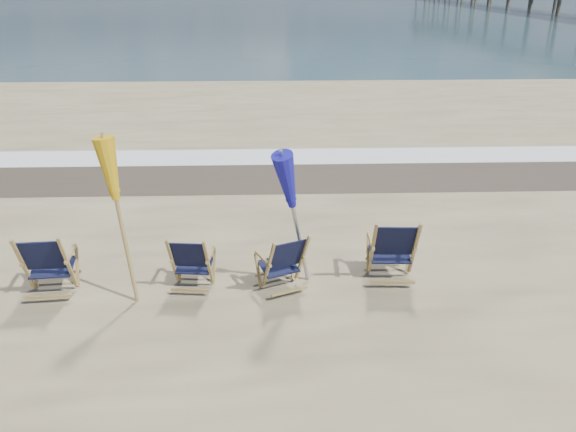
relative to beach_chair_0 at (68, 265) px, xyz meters
name	(u,v)px	position (x,y,z in m)	size (l,w,h in m)	color
surf_foam	(280,156)	(3.17, 6.92, -0.53)	(200.00, 1.40, 0.01)	silver
wet_sand_strip	(281,175)	(3.17, 5.42, -0.54)	(200.00, 2.60, 0.00)	#42362A
beach_chair_0	(68,265)	(0.00, 0.00, 0.00)	(0.69, 0.77, 1.08)	black
beach_chair_1	(208,264)	(1.98, 0.07, -0.07)	(0.60, 0.68, 0.94)	black
beach_chair_2	(302,260)	(3.36, 0.12, -0.05)	(0.62, 0.70, 0.97)	black
beach_chair_3	(414,252)	(5.03, 0.21, 0.02)	(0.71, 0.80, 1.11)	black
umbrella_yellow	(116,179)	(0.87, -0.10, 1.32)	(0.30, 0.30, 2.40)	#9C7F45
umbrella_blue	(297,178)	(3.28, 0.14, 1.23)	(0.30, 0.30, 2.30)	#A5A5AD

